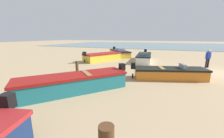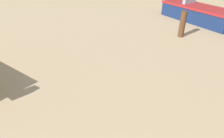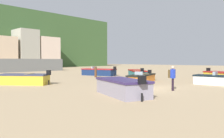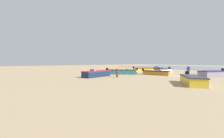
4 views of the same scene
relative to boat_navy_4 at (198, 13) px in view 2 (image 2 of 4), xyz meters
The scene contains 2 objects.
boat_navy_4 is the anchor object (origin of this frame).
mooring_post_near_water 3.15m from the boat_navy_4, 138.88° to the right, with size 0.28×0.28×1.23m, color #50311C.
Camera 2 is at (-1.12, 2.32, 3.52)m, focal length 32.68 mm.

